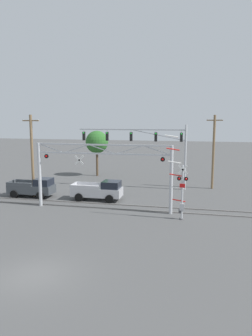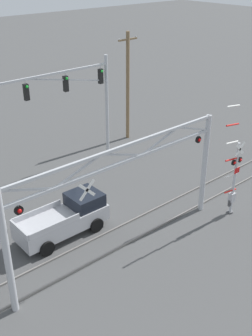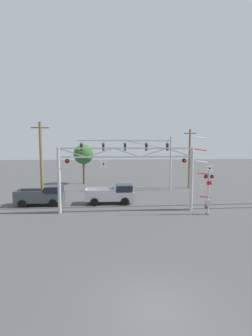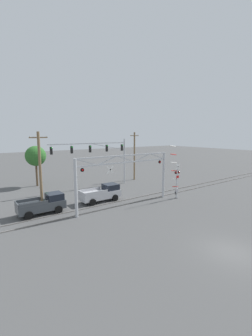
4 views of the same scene
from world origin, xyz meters
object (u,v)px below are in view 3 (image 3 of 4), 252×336
(crossing_gantry, at_px, (127,170))
(pickup_truck_following, at_px, (43,196))
(crossing_signal_mast, at_px, (207,188))
(traffic_signal_span, at_px, (143,152))
(utility_pole_left, at_px, (41,163))
(pickup_truck_lead, at_px, (112,194))
(background_tree_beyond_span, at_px, (83,154))
(utility_pole_right, at_px, (189,158))

(crossing_gantry, xyz_separation_m, pickup_truck_following, (-8.43, 3.06, -2.87))
(crossing_signal_mast, relative_size, traffic_signal_span, 0.54)
(crossing_gantry, height_order, utility_pole_left, utility_pole_left)
(pickup_truck_lead, relative_size, pickup_truck_following, 1.06)
(crossing_signal_mast, bearing_deg, utility_pole_left, 163.33)
(crossing_gantry, distance_m, traffic_signal_span, 10.45)
(pickup_truck_lead, relative_size, utility_pole_left, 0.59)
(pickup_truck_lead, relative_size, background_tree_beyond_span, 0.79)
(pickup_truck_lead, distance_m, utility_pole_left, 7.99)
(utility_pole_left, bearing_deg, pickup_truck_following, -67.11)
(pickup_truck_following, relative_size, utility_pole_right, 0.56)
(traffic_signal_span, height_order, utility_pole_right, utility_pole_right)
(background_tree_beyond_span, bearing_deg, pickup_truck_lead, -71.87)
(background_tree_beyond_span, bearing_deg, utility_pole_left, -102.49)
(crossing_signal_mast, distance_m, utility_pole_right, 13.08)
(pickup_truck_following, distance_m, background_tree_beyond_span, 14.13)
(pickup_truck_following, xyz_separation_m, background_tree_beyond_span, (2.83, 13.31, 3.80))
(crossing_signal_mast, height_order, pickup_truck_lead, crossing_signal_mast)
(crossing_signal_mast, xyz_separation_m, utility_pole_right, (3.02, 12.56, 2.02))
(crossing_signal_mast, xyz_separation_m, pickup_truck_following, (-15.44, 4.46, -1.40))
(traffic_signal_span, distance_m, utility_pole_left, 13.38)
(crossing_gantry, distance_m, utility_pole_left, 9.12)
(utility_pole_left, relative_size, utility_pole_right, 1.00)
(utility_pole_left, distance_m, utility_pole_right, 20.16)
(crossing_gantry, bearing_deg, background_tree_beyond_span, 108.90)
(traffic_signal_span, distance_m, pickup_truck_lead, 9.09)
(crossing_gantry, bearing_deg, pickup_truck_lead, 111.98)
(crossing_gantry, height_order, traffic_signal_span, traffic_signal_span)
(pickup_truck_lead, bearing_deg, utility_pole_left, 179.71)
(pickup_truck_lead, xyz_separation_m, utility_pole_right, (11.33, 7.95, 3.42))
(crossing_gantry, height_order, pickup_truck_following, crossing_gantry)
(crossing_gantry, height_order, crossing_signal_mast, crossing_signal_mast)
(crossing_signal_mast, height_order, utility_pole_left, utility_pole_left)
(pickup_truck_following, bearing_deg, crossing_gantry, -19.93)
(pickup_truck_lead, height_order, utility_pole_left, utility_pole_left)
(utility_pole_right, bearing_deg, background_tree_beyond_span, 161.55)
(crossing_signal_mast, xyz_separation_m, utility_pole_left, (-15.52, 4.65, 2.02))
(crossing_gantry, xyz_separation_m, pickup_truck_lead, (-1.29, 3.21, -2.87))
(traffic_signal_span, xyz_separation_m, utility_pole_left, (-11.58, -6.63, -0.95))
(pickup_truck_following, xyz_separation_m, utility_pole_left, (-0.08, 0.19, 3.42))
(pickup_truck_following, distance_m, utility_pole_left, 3.43)
(utility_pole_right, relative_size, background_tree_beyond_span, 1.33)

